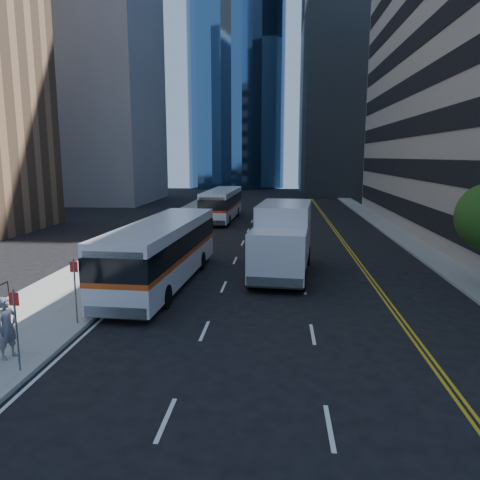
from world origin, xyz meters
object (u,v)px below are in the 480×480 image
(pedestrian, at_px, (7,328))
(box_truck, at_px, (283,238))
(bus_rear, at_px, (222,204))
(bus_front, at_px, (163,250))

(pedestrian, bearing_deg, box_truck, -14.81)
(bus_rear, relative_size, box_truck, 1.46)
(bus_front, xyz_separation_m, pedestrian, (-2.61, -9.42, -0.61))
(bus_rear, bearing_deg, pedestrian, -92.68)
(bus_front, distance_m, pedestrian, 9.79)
(bus_front, bearing_deg, bus_rear, 93.00)
(bus_rear, xyz_separation_m, box_truck, (6.03, -21.82, 0.34))
(bus_front, height_order, pedestrian, bus_front)
(bus_rear, xyz_separation_m, pedestrian, (-2.61, -33.74, -0.55))
(bus_front, distance_m, bus_rear, 24.33)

